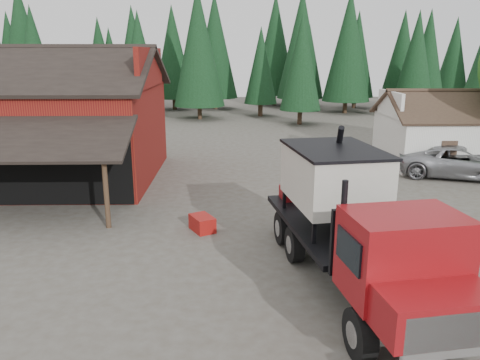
{
  "coord_description": "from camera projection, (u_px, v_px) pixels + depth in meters",
  "views": [
    {
      "loc": [
        -0.71,
        -15.47,
        6.7
      ],
      "look_at": [
        -0.36,
        2.6,
        1.8
      ],
      "focal_mm": 35.0,
      "sensor_mm": 36.0,
      "label": 1
    }
  ],
  "objects": [
    {
      "name": "ground",
      "position": [
        252.0,
        248.0,
        16.69
      ],
      "size": [
        120.0,
        120.0,
        0.0
      ],
      "primitive_type": "plane",
      "color": "#4B453B",
      "rests_on": "ground"
    },
    {
      "name": "red_barn",
      "position": [
        41.0,
        130.0,
        25.34
      ],
      "size": [
        12.8,
        13.63,
        7.18
      ],
      "color": "maroon",
      "rests_on": "ground"
    },
    {
      "name": "farmhouse",
      "position": [
        451.0,
        137.0,
        29.04
      ],
      "size": [
        8.6,
        6.42,
        4.65
      ],
      "color": "silver",
      "rests_on": "ground"
    },
    {
      "name": "conifer_backdrop",
      "position": [
        237.0,
        110.0,
        57.22
      ],
      "size": [
        76.0,
        16.0,
        16.0
      ],
      "primitive_type": null,
      "color": "black",
      "rests_on": "ground"
    },
    {
      "name": "near_pine_b",
      "position": [
        302.0,
        62.0,
        44.21
      ],
      "size": [
        3.96,
        3.96,
        10.4
      ],
      "color": "#382619",
      "rests_on": "ground"
    },
    {
      "name": "near_pine_d",
      "position": [
        198.0,
        46.0,
        47.49
      ],
      "size": [
        5.28,
        5.28,
        13.4
      ],
      "color": "#382619",
      "rests_on": "ground"
    },
    {
      "name": "feed_truck",
      "position": [
        353.0,
        219.0,
        13.44
      ],
      "size": [
        4.11,
        10.19,
        4.47
      ],
      "rotation": [
        0.0,
        0.0,
        0.15
      ],
      "color": "black",
      "rests_on": "ground"
    },
    {
      "name": "silver_car",
      "position": [
        459.0,
        162.0,
        25.96
      ],
      "size": [
        6.94,
        4.83,
        1.76
      ],
      "primitive_type": "imported",
      "rotation": [
        0.0,
        0.0,
        1.24
      ],
      "color": "#98999F",
      "rests_on": "ground"
    },
    {
      "name": "equip_box",
      "position": [
        202.0,
        223.0,
        18.21
      ],
      "size": [
        1.13,
        1.3,
        0.6
      ],
      "primitive_type": "cube",
      "rotation": [
        0.0,
        0.0,
        0.49
      ],
      "color": "maroon",
      "rests_on": "ground"
    }
  ]
}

